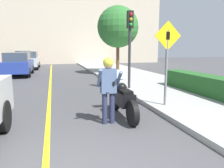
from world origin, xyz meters
The scene contains 12 objects.
sidewalk_curb centered at (4.80, 4.00, 0.07)m, with size 4.40×44.00×0.15m.
road_center_line centered at (-0.60, 6.00, 0.00)m, with size 0.12×36.00×0.01m.
building_backdrop centered at (0.00, 26.00, 4.83)m, with size 28.00×1.20×9.66m.
motorcycle centered at (1.51, 2.91, 0.52)m, with size 0.62×2.25×1.32m.
person_biker centered at (0.96, 2.44, 1.08)m, with size 0.59×0.48×1.75m.
crossing_sign centered at (3.08, 3.29, 1.76)m, with size 0.91×0.08×2.67m.
traffic_light centered at (2.98, 6.49, 2.57)m, with size 0.26×0.30×3.47m.
hedge_row centered at (5.60, 4.56, 0.52)m, with size 0.90×5.06×0.75m.
street_tree centered at (4.36, 12.99, 3.53)m, with size 3.06×3.06×4.93m.
parked_car_blue centered at (-2.85, 14.06, 0.86)m, with size 1.88×4.20×1.68m.
parked_car_silver centered at (-2.65, 19.50, 0.86)m, with size 1.88×4.20×1.68m.
parked_car_red centered at (-3.76, 25.50, 0.86)m, with size 1.88×4.20×1.68m.
Camera 1 is at (-0.41, -2.96, 1.98)m, focal length 35.00 mm.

